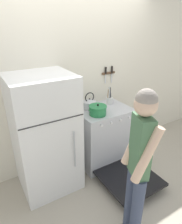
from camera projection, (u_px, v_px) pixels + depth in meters
ground_plane at (78, 155)px, 3.44m from camera, size 14.00×14.00×0.00m
wall_back at (74, 83)px, 2.94m from camera, size 10.00×0.06×2.55m
refrigerator at (45, 135)px, 2.55m from camera, size 0.75×0.73×1.56m
stove_range at (104, 137)px, 3.13m from camera, size 0.80×1.34×0.92m
dutch_oven_pot at (98, 110)px, 2.76m from camera, size 0.29×0.25×0.16m
tea_kettle at (90, 104)px, 2.95m from camera, size 0.24×0.20×0.25m
utensil_jar at (109, 100)px, 3.13m from camera, size 0.11×0.11×0.28m
person at (139, 163)px, 1.81m from camera, size 0.34×0.39×1.63m
wall_knife_strip at (109, 73)px, 3.13m from camera, size 0.24×0.03×0.27m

